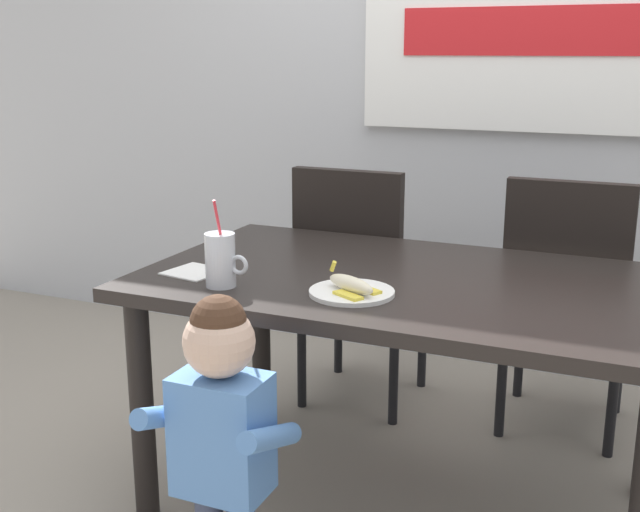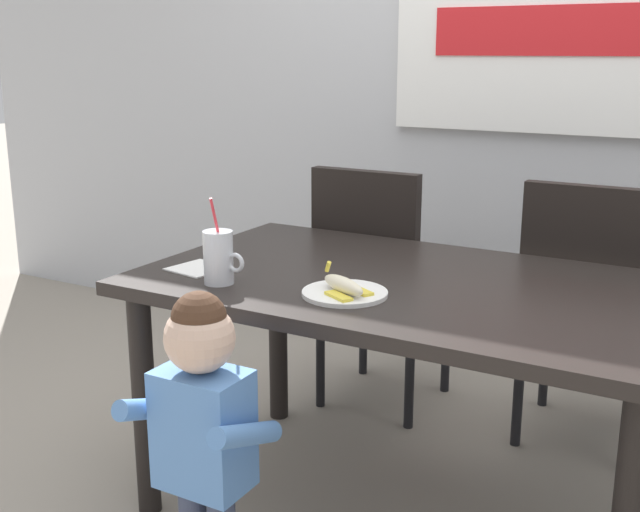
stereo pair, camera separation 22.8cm
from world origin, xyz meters
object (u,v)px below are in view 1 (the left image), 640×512
(snack_plate, at_px, (352,292))
(paper_napkin, at_px, (195,272))
(toddler_standing, at_px, (221,421))
(milk_cup, at_px, (221,263))
(dining_chair_left, at_px, (357,274))
(dining_chair_right, at_px, (567,293))
(peeled_banana, at_px, (351,285))
(dining_table, at_px, (407,308))

(snack_plate, bearing_deg, paper_napkin, 178.11)
(toddler_standing, bearing_deg, milk_cup, 119.33)
(snack_plate, xyz_separation_m, paper_napkin, (-0.50, 0.02, -0.00))
(toddler_standing, xyz_separation_m, paper_napkin, (-0.33, 0.42, 0.22))
(dining_chair_left, relative_size, dining_chair_right, 1.00)
(toddler_standing, relative_size, peeled_banana, 4.91)
(paper_napkin, bearing_deg, milk_cup, -31.93)
(dining_table, xyz_separation_m, toddler_standing, (-0.26, -0.63, -0.12))
(toddler_standing, xyz_separation_m, peeled_banana, (0.17, 0.39, 0.25))
(dining_table, xyz_separation_m, dining_chair_left, (-0.40, 0.64, -0.11))
(peeled_banana, bearing_deg, dining_chair_right, 64.04)
(toddler_standing, height_order, milk_cup, milk_cup)
(dining_chair_left, height_order, peeled_banana, dining_chair_left)
(dining_table, bearing_deg, toddler_standing, -112.45)
(peeled_banana, bearing_deg, paper_napkin, 176.48)
(dining_chair_right, distance_m, toddler_standing, 1.47)
(dining_table, distance_m, paper_napkin, 0.63)
(milk_cup, bearing_deg, dining_chair_left, 87.01)
(toddler_standing, distance_m, snack_plate, 0.50)
(snack_plate, relative_size, paper_napkin, 1.53)
(dining_table, relative_size, snack_plate, 6.63)
(dining_table, relative_size, toddler_standing, 1.82)
(toddler_standing, height_order, peeled_banana, toddler_standing)
(peeled_banana, bearing_deg, dining_table, 70.14)
(dining_table, height_order, dining_chair_left, dining_chair_left)
(dining_table, relative_size, dining_chair_left, 1.59)
(dining_chair_right, height_order, peeled_banana, dining_chair_right)
(dining_chair_right, height_order, snack_plate, dining_chair_right)
(dining_chair_left, height_order, toddler_standing, dining_chair_left)
(snack_plate, height_order, peeled_banana, peeled_banana)
(milk_cup, bearing_deg, dining_table, 33.25)
(dining_table, height_order, snack_plate, snack_plate)
(dining_chair_left, xyz_separation_m, dining_chair_right, (0.77, 0.06, 0.00))
(dining_chair_left, relative_size, toddler_standing, 1.15)
(dining_table, distance_m, milk_cup, 0.56)
(dining_table, height_order, toddler_standing, toddler_standing)
(dining_chair_left, distance_m, paper_napkin, 0.89)
(dining_chair_right, height_order, milk_cup, milk_cup)
(dining_chair_left, bearing_deg, milk_cup, 87.01)
(dining_chair_left, height_order, dining_chair_right, same)
(snack_plate, bearing_deg, dining_table, 67.87)
(toddler_standing, bearing_deg, peeled_banana, 66.06)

